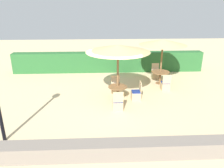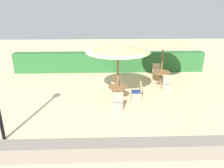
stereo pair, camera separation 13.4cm
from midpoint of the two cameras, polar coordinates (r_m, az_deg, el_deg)
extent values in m
plane|color=#D1BA8C|center=(10.24, -0.21, -5.90)|extent=(40.00, 40.00, 0.00)
cube|color=#28602D|center=(15.25, -1.15, 5.78)|extent=(13.00, 0.70, 1.36)
cube|color=slate|center=(7.08, 1.11, -16.77)|extent=(10.00, 0.56, 0.53)
cylinder|color=brown|center=(13.03, 12.46, 5.45)|extent=(0.10, 0.10, 2.55)
cone|color=tan|center=(12.78, 12.87, 10.63)|extent=(2.68, 2.68, 0.32)
cylinder|color=brown|center=(13.40, 12.05, 0.24)|extent=(0.48, 0.48, 0.03)
cylinder|color=brown|center=(13.30, 12.15, 1.59)|extent=(0.12, 0.12, 0.70)
cylinder|color=brown|center=(13.18, 12.27, 3.10)|extent=(1.06, 1.06, 0.04)
cube|color=tan|center=(12.42, 13.42, -0.60)|extent=(0.46, 0.46, 0.40)
cube|color=navy|center=(12.35, 13.51, 0.38)|extent=(0.42, 0.42, 0.05)
cube|color=tan|center=(12.07, 13.88, 1.22)|extent=(0.46, 0.04, 0.48)
cube|color=tan|center=(14.21, 11.03, 2.27)|extent=(0.46, 0.46, 0.40)
cube|color=navy|center=(14.14, 11.09, 3.13)|extent=(0.42, 0.42, 0.05)
cube|color=tan|center=(14.26, 10.97, 4.40)|extent=(0.46, 0.04, 0.48)
cylinder|color=brown|center=(10.38, 1.15, 2.47)|extent=(0.10, 0.10, 2.68)
cone|color=tan|center=(10.06, 1.20, 9.32)|extent=(2.97, 2.97, 0.32)
cylinder|color=brown|center=(10.86, 1.10, -4.20)|extent=(0.48, 0.48, 0.03)
cylinder|color=brown|center=(10.73, 1.11, -2.58)|extent=(0.12, 0.12, 0.70)
cylinder|color=brown|center=(10.59, 1.12, -0.74)|extent=(0.91, 0.91, 0.04)
cube|color=tan|center=(11.60, 0.65, -1.54)|extent=(0.46, 0.46, 0.40)
cube|color=navy|center=(11.52, 0.65, -0.50)|extent=(0.42, 0.42, 0.05)
cube|color=tan|center=(11.62, 0.59, 1.09)|extent=(0.46, 0.04, 0.48)
cube|color=tan|center=(10.94, 5.91, -3.07)|extent=(0.46, 0.46, 0.40)
cube|color=navy|center=(10.85, 5.95, -1.98)|extent=(0.42, 0.42, 0.05)
cube|color=tan|center=(10.78, 7.11, -0.65)|extent=(0.04, 0.46, 0.48)
cube|color=tan|center=(9.91, 1.13, -5.56)|extent=(0.46, 0.46, 0.40)
cube|color=navy|center=(9.81, 1.14, -4.38)|extent=(0.42, 0.42, 0.05)
cube|color=tan|center=(9.51, 1.24, -3.47)|extent=(0.46, 0.04, 0.48)
camera|label=1|loc=(0.07, -90.37, -0.14)|focal=35.00mm
camera|label=2|loc=(0.07, 89.63, 0.14)|focal=35.00mm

